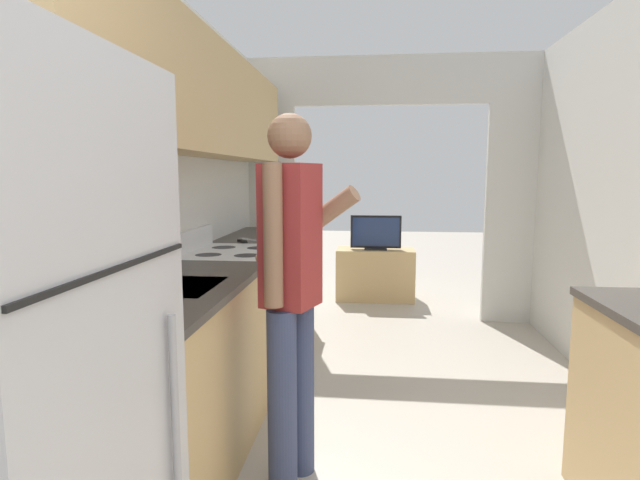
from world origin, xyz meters
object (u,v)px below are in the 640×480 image
object	(u,v)px
knife	(245,241)
television	(376,233)
person	(291,291)
range_oven	(236,317)
tv_cabinet	(375,274)

from	to	relation	value
knife	television	bearing A→B (deg)	17.42
person	knife	size ratio (longest dim) A/B	5.41
person	knife	xyz separation A→B (m)	(-0.60, 1.51, 0.02)
television	person	bearing A→B (deg)	-96.51
range_oven	television	size ratio (longest dim) A/B	1.87
range_oven	person	distance (m)	1.25
tv_cabinet	television	bearing A→B (deg)	-90.00
tv_cabinet	knife	size ratio (longest dim) A/B	2.83
tv_cabinet	television	world-z (taller)	television
tv_cabinet	range_oven	bearing A→B (deg)	-111.09
tv_cabinet	knife	bearing A→B (deg)	-117.04
television	knife	xyz separation A→B (m)	(-0.99, -1.90, 0.15)
person	tv_cabinet	bearing A→B (deg)	13.11
knife	tv_cabinet	bearing A→B (deg)	17.94
range_oven	tv_cabinet	distance (m)	2.60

